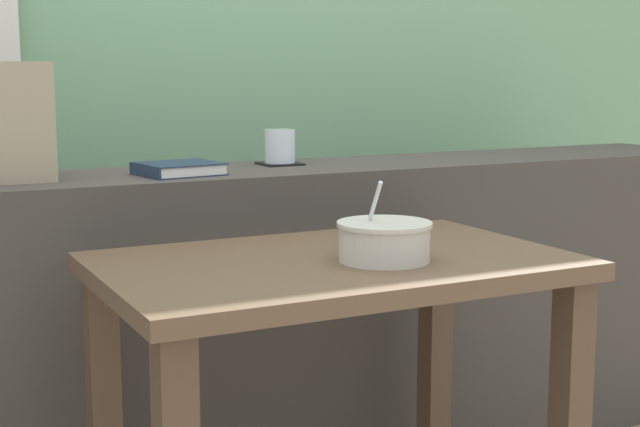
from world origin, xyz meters
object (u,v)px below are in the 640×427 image
object	(u,v)px
closed_book	(178,169)
coaster_square	(280,164)
breakfast_table	(334,327)
soup_bowl	(384,242)
juice_glass	(280,148)

from	to	relation	value
closed_book	coaster_square	bearing A→B (deg)	18.58
breakfast_table	soup_bowl	xyz separation A→B (m)	(0.07, -0.07, 0.18)
breakfast_table	juice_glass	bearing A→B (deg)	74.93
breakfast_table	closed_book	size ratio (longest dim) A/B	4.55
breakfast_table	closed_book	distance (m)	0.59
coaster_square	juice_glass	size ratio (longest dim) A/B	1.16
juice_glass	soup_bowl	distance (m)	0.70
closed_book	breakfast_table	bearing A→B (deg)	-74.30
breakfast_table	soup_bowl	world-z (taller)	soup_bowl
coaster_square	closed_book	size ratio (longest dim) A/B	0.50
breakfast_table	coaster_square	distance (m)	0.68
breakfast_table	soup_bowl	distance (m)	0.20
juice_glass	soup_bowl	size ratio (longest dim) A/B	0.47
breakfast_table	juice_glass	xyz separation A→B (m)	(0.16, 0.61, 0.30)
closed_book	soup_bowl	size ratio (longest dim) A/B	1.09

